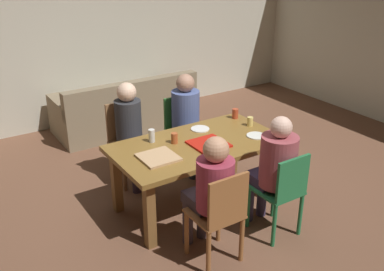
# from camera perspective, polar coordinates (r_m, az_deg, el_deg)

# --- Properties ---
(ground_plane) EXTENTS (20.00, 20.00, 0.00)m
(ground_plane) POSITION_cam_1_polar(r_m,az_deg,el_deg) (4.88, 0.65, -8.86)
(ground_plane) COLOR brown
(back_wall) EXTENTS (7.72, 0.12, 2.63)m
(back_wall) POSITION_cam_1_polar(r_m,az_deg,el_deg) (7.00, -13.63, 12.28)
(back_wall) COLOR beige
(back_wall) RESTS_ON ground
(side_wall_right) EXTENTS (0.12, 5.21, 2.63)m
(side_wall_right) POSITION_cam_1_polar(r_m,az_deg,el_deg) (7.63, 22.00, 12.17)
(side_wall_right) COLOR beige
(side_wall_right) RESTS_ON ground
(dining_table) EXTENTS (1.76, 0.96, 0.74)m
(dining_table) POSITION_cam_1_polar(r_m,az_deg,el_deg) (4.57, 0.68, -2.13)
(dining_table) COLOR brown
(dining_table) RESTS_ON ground
(chair_0) EXTENTS (0.42, 0.41, 0.91)m
(chair_0) POSITION_cam_1_polar(r_m,az_deg,el_deg) (3.82, 3.65, -10.22)
(chair_0) COLOR #955D31
(chair_0) RESTS_ON ground
(person_0) EXTENTS (0.33, 0.52, 1.19)m
(person_0) POSITION_cam_1_polar(r_m,az_deg,el_deg) (3.81, 2.48, -6.64)
(person_0) COLOR #3E333C
(person_0) RESTS_ON ground
(chair_1) EXTENTS (0.39, 0.43, 0.88)m
(chair_1) POSITION_cam_1_polar(r_m,az_deg,el_deg) (4.24, 11.59, -7.04)
(chair_1) COLOR #247240
(chair_1) RESTS_ON ground
(person_1) EXTENTS (0.35, 0.50, 1.21)m
(person_1) POSITION_cam_1_polar(r_m,az_deg,el_deg) (4.22, 10.61, -3.67)
(person_1) COLOR #372D49
(person_1) RESTS_ON ground
(chair_2) EXTENTS (0.41, 0.39, 0.89)m
(chair_2) POSITION_cam_1_polar(r_m,az_deg,el_deg) (5.50, -1.24, 0.67)
(chair_2) COLOR #327330
(chair_2) RESTS_ON ground
(person_2) EXTENTS (0.34, 0.52, 1.22)m
(person_2) POSITION_cam_1_polar(r_m,az_deg,el_deg) (5.31, -0.54, 2.65)
(person_2) COLOR #2E353C
(person_2) RESTS_ON ground
(chair_3) EXTENTS (0.40, 0.42, 0.93)m
(chair_3) POSITION_cam_1_polar(r_m,az_deg,el_deg) (5.24, -8.44, -0.63)
(chair_3) COLOR #8F623C
(chair_3) RESTS_ON ground
(person_3) EXTENTS (0.30, 0.49, 1.22)m
(person_3) POSITION_cam_1_polar(r_m,az_deg,el_deg) (5.03, -7.93, 1.18)
(person_3) COLOR #3B2D42
(person_3) RESTS_ON ground
(pizza_box_0) EXTENTS (0.35, 0.35, 0.02)m
(pizza_box_0) POSITION_cam_1_polar(r_m,az_deg,el_deg) (4.48, 2.16, -1.10)
(pizza_box_0) COLOR red
(pizza_box_0) RESTS_ON dining_table
(pizza_box_1) EXTENTS (0.34, 0.34, 0.02)m
(pizza_box_1) POSITION_cam_1_polar(r_m,az_deg,el_deg) (4.21, -4.40, -2.82)
(pizza_box_1) COLOR tan
(pizza_box_1) RESTS_ON dining_table
(plate_0) EXTENTS (0.20, 0.20, 0.01)m
(plate_0) POSITION_cam_1_polar(r_m,az_deg,el_deg) (4.85, 1.05, 0.86)
(plate_0) COLOR white
(plate_0) RESTS_ON dining_table
(plate_1) EXTENTS (0.20, 0.20, 0.01)m
(plate_1) POSITION_cam_1_polar(r_m,az_deg,el_deg) (4.73, 8.29, -0.02)
(plate_1) COLOR white
(plate_1) RESTS_ON dining_table
(drinking_glass_0) EXTENTS (0.06, 0.06, 0.14)m
(drinking_glass_0) POSITION_cam_1_polar(r_m,az_deg,el_deg) (4.54, -5.24, -0.03)
(drinking_glass_0) COLOR silver
(drinking_glass_0) RESTS_ON dining_table
(drinking_glass_1) EXTENTS (0.07, 0.07, 0.11)m
(drinking_glass_1) POSITION_cam_1_polar(r_m,az_deg,el_deg) (4.50, -2.29, -0.34)
(drinking_glass_1) COLOR #B05229
(drinking_glass_1) RESTS_ON dining_table
(drinking_glass_2) EXTENTS (0.07, 0.07, 0.10)m
(drinking_glass_2) POSITION_cam_1_polar(r_m,az_deg,el_deg) (4.97, 7.52, 1.82)
(drinking_glass_2) COLOR #E3C768
(drinking_glass_2) RESTS_ON dining_table
(drinking_glass_3) EXTENTS (0.07, 0.07, 0.12)m
(drinking_glass_3) POSITION_cam_1_polar(r_m,az_deg,el_deg) (5.17, 5.61, 2.85)
(drinking_glass_3) COLOR #BB4426
(drinking_glass_3) RESTS_ON dining_table
(couch) EXTENTS (2.06, 0.91, 0.83)m
(couch) POSITION_cam_1_polar(r_m,az_deg,el_deg) (6.77, -8.59, 3.21)
(couch) COLOR #857459
(couch) RESTS_ON ground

